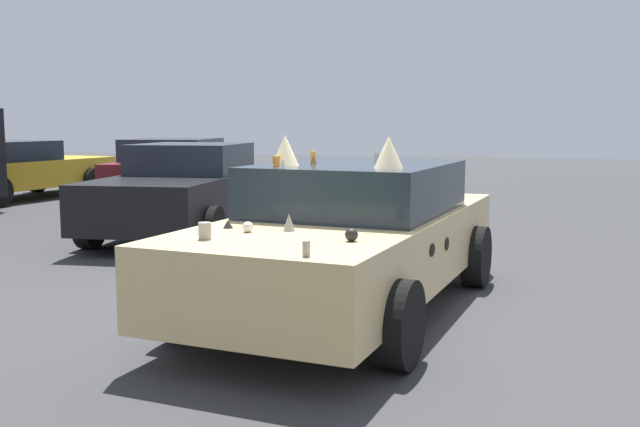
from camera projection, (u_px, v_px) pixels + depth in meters
ground_plane at (351, 309)px, 6.81m from camera, size 60.00×60.00×0.00m
art_car_decorated at (352, 235)px, 6.75m from camera, size 4.74×2.42×1.64m
parked_sedan_far_left at (15, 169)px, 16.34m from camera, size 4.77×2.50×1.33m
parked_sedan_row_back_center at (185, 190)px, 11.18m from camera, size 4.32×2.31×1.41m
parked_sedan_behind_left at (177, 172)px, 15.08m from camera, size 4.36×2.50×1.41m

